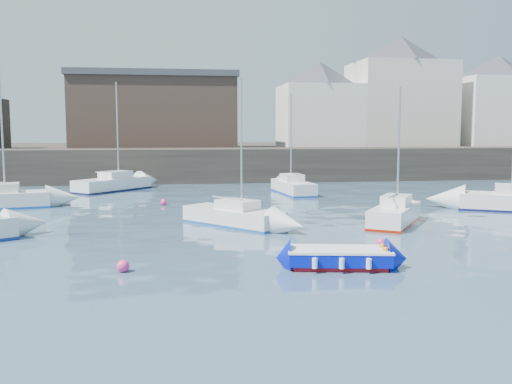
{
  "coord_description": "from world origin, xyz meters",
  "views": [
    {
      "loc": [
        -4.24,
        -17.04,
        4.73
      ],
      "look_at": [
        0.0,
        12.0,
        1.5
      ],
      "focal_mm": 40.0,
      "sensor_mm": 36.0,
      "label": 1
    }
  ],
  "objects": [
    {
      "name": "land_strip",
      "position": [
        0.0,
        53.0,
        1.4
      ],
      "size": [
        90.0,
        32.0,
        2.8
      ],
      "primitive_type": "cube",
      "color": "#28231E",
      "rests_on": "ground"
    },
    {
      "name": "bldg_east_a",
      "position": [
        20.0,
        42.0,
        8.81
      ],
      "size": [
        13.36,
        13.36,
        11.8
      ],
      "color": "beige",
      "rests_on": "land_strip"
    },
    {
      "name": "sailboat_h",
      "position": [
        -8.88,
        28.13,
        0.55
      ],
      "size": [
        5.85,
        6.26,
        8.37
      ],
      "color": "white",
      "rests_on": "ground"
    },
    {
      "name": "blue_dinghy",
      "position": [
        1.35,
        1.52,
        0.37
      ],
      "size": [
        3.72,
        2.14,
        0.67
      ],
      "color": "maroon",
      "rests_on": "ground"
    },
    {
      "name": "buoy_near",
      "position": [
        -5.95,
        2.0,
        0.0
      ],
      "size": [
        0.43,
        0.43,
        0.43
      ],
      "primitive_type": "sphere",
      "color": "#F83181",
      "rests_on": "ground"
    },
    {
      "name": "quay_wall",
      "position": [
        0.0,
        35.0,
        1.5
      ],
      "size": [
        90.0,
        5.0,
        3.0
      ],
      "primitive_type": "cube",
      "color": "#28231E",
      "rests_on": "ground"
    },
    {
      "name": "buoy_far",
      "position": [
        -4.86,
        18.9,
        0.0
      ],
      "size": [
        0.39,
        0.39,
        0.39
      ],
      "primitive_type": "sphere",
      "color": "#F83181",
      "rests_on": "ground"
    },
    {
      "name": "warehouse",
      "position": [
        -6.0,
        43.0,
        6.62
      ],
      "size": [
        16.4,
        10.4,
        7.6
      ],
      "color": "#3D2D26",
      "rests_on": "land_strip"
    },
    {
      "name": "bldg_east_b",
      "position": [
        31.0,
        41.5,
        7.87
      ],
      "size": [
        11.88,
        11.88,
        9.95
      ],
      "color": "white",
      "rests_on": "land_strip"
    },
    {
      "name": "water",
      "position": [
        0.0,
        0.0,
        0.0
      ],
      "size": [
        220.0,
        220.0,
        0.0
      ],
      "primitive_type": "plane",
      "color": "#2D4760",
      "rests_on": "ground"
    },
    {
      "name": "sailboat_b",
      "position": [
        -1.29,
        10.72,
        0.47
      ],
      "size": [
        4.97,
        5.41,
        7.17
      ],
      "color": "white",
      "rests_on": "ground"
    },
    {
      "name": "sailboat_c",
      "position": [
        6.73,
        9.88,
        0.52
      ],
      "size": [
        4.28,
        5.24,
        6.85
      ],
      "color": "white",
      "rests_on": "ground"
    },
    {
      "name": "buoy_mid",
      "position": [
        4.02,
        4.61,
        0.0
      ],
      "size": [
        0.39,
        0.39,
        0.39
      ],
      "primitive_type": "sphere",
      "color": "#F83181",
      "rests_on": "ground"
    },
    {
      "name": "sailboat_f",
      "position": [
        4.54,
        24.1,
        0.52
      ],
      "size": [
        2.42,
        5.83,
        7.37
      ],
      "color": "white",
      "rests_on": "ground"
    },
    {
      "name": "bldg_east_d",
      "position": [
        11.0,
        41.5,
        7.36
      ],
      "size": [
        11.14,
        11.14,
        8.95
      ],
      "color": "white",
      "rests_on": "land_strip"
    }
  ]
}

